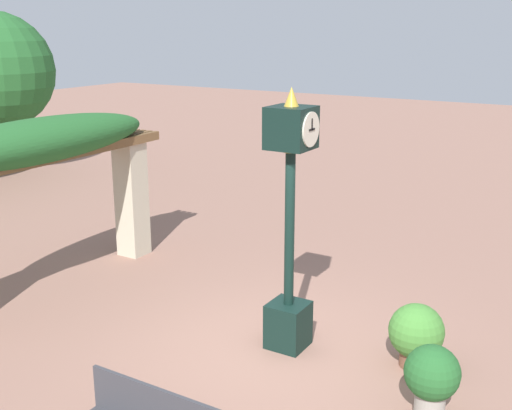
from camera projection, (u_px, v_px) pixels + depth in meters
The scene contains 5 objects.
ground_plane at pixel (268, 354), 8.39m from camera, with size 60.00×60.00×0.00m, color #8E6656.
pedestal_clock at pixel (290, 227), 8.16m from camera, with size 0.52×0.57×3.44m.
pergola at pixel (39, 159), 9.83m from camera, with size 5.09×1.05×2.80m.
potted_plant_near_left at pixel (416, 333), 7.99m from camera, with size 0.69×0.69×0.83m.
potted_plant_near_right at pixel (432, 377), 6.91m from camera, with size 0.61×0.61×0.85m.
Camera 1 is at (-6.55, -3.76, 4.16)m, focal length 45.00 mm.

